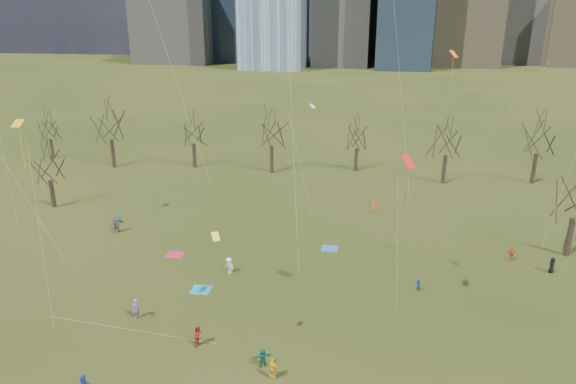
% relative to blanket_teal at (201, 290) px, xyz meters
% --- Properties ---
extents(ground, '(500.00, 500.00, 0.00)m').
position_rel_blanket_teal_xyz_m(ground, '(6.41, -6.04, -0.01)').
color(ground, black).
rests_on(ground, ground).
extents(bare_tree_row, '(113.04, 29.80, 9.50)m').
position_rel_blanket_teal_xyz_m(bare_tree_row, '(6.32, 31.19, 6.10)').
color(bare_tree_row, black).
rests_on(bare_tree_row, ground).
extents(blanket_teal, '(1.60, 1.50, 0.03)m').
position_rel_blanket_teal_xyz_m(blanket_teal, '(0.00, 0.00, 0.00)').
color(blanket_teal, teal).
rests_on(blanket_teal, ground).
extents(blanket_navy, '(1.60, 1.50, 0.03)m').
position_rel_blanket_teal_xyz_m(blanket_navy, '(9.94, 9.73, 0.00)').
color(blanket_navy, '#265FB4').
rests_on(blanket_navy, ground).
extents(blanket_crimson, '(1.60, 1.50, 0.03)m').
position_rel_blanket_teal_xyz_m(blanket_crimson, '(-4.58, 5.94, 0.00)').
color(blanket_crimson, '#AF2338').
rests_on(blanket_crimson, ground).
extents(person_2, '(0.78, 0.90, 1.60)m').
position_rel_blanket_teal_xyz_m(person_2, '(2.33, -7.30, 0.79)').
color(person_2, '#A42217').
rests_on(person_2, ground).
extents(person_4, '(1.01, 0.70, 1.58)m').
position_rel_blanket_teal_xyz_m(person_4, '(8.04, -9.92, 0.78)').
color(person_4, yellow).
rests_on(person_4, ground).
extents(person_5, '(1.31, 0.91, 1.36)m').
position_rel_blanket_teal_xyz_m(person_5, '(7.17, -8.78, 0.67)').
color(person_5, '#166548').
rests_on(person_5, ground).
extents(person_6, '(0.79, 0.85, 1.46)m').
position_rel_blanket_teal_xyz_m(person_6, '(29.87, 8.02, 0.72)').
color(person_6, black).
rests_on(person_6, ground).
extents(person_7, '(0.61, 0.71, 1.63)m').
position_rel_blanket_teal_xyz_m(person_7, '(-3.49, -4.81, 0.80)').
color(person_7, '#9455AA').
rests_on(person_7, ground).
extents(person_8, '(0.58, 0.63, 1.04)m').
position_rel_blanket_teal_xyz_m(person_8, '(17.87, 2.77, 0.50)').
color(person_8, '#23449B').
rests_on(person_8, ground).
extents(person_9, '(1.12, 1.00, 1.50)m').
position_rel_blanket_teal_xyz_m(person_9, '(1.55, 3.27, 0.74)').
color(person_9, white).
rests_on(person_9, ground).
extents(person_10, '(0.88, 0.41, 1.47)m').
position_rel_blanket_teal_xyz_m(person_10, '(26.85, 9.87, 0.72)').
color(person_10, '#BB4F1A').
rests_on(person_10, ground).
extents(person_11, '(1.41, 1.78, 1.89)m').
position_rel_blanket_teal_xyz_m(person_11, '(-12.58, 10.10, 0.93)').
color(person_11, slate).
rests_on(person_11, ground).
extents(person_12, '(0.67, 0.78, 1.35)m').
position_rel_blanket_teal_xyz_m(person_12, '(14.09, 20.73, 0.66)').
color(person_12, '#F8541B').
rests_on(person_12, ground).
extents(person_13, '(0.52, 0.62, 1.44)m').
position_rel_blanket_teal_xyz_m(person_13, '(-13.43, 12.50, 0.71)').
color(person_13, '#1B7D70').
rests_on(person_13, ground).
extents(kites_airborne, '(52.03, 42.77, 35.39)m').
position_rel_blanket_teal_xyz_m(kites_airborne, '(10.72, 6.07, 13.68)').
color(kites_airborne, '#ECAB13').
rests_on(kites_airborne, ground).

